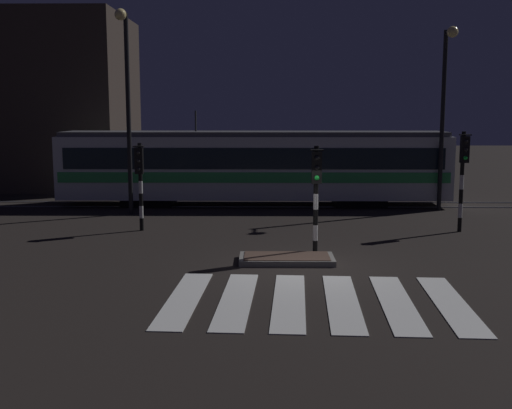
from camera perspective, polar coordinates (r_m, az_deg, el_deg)
The scene contains 12 objects.
ground_plane at distance 17.03m, azimuth 4.57°, elevation -5.74°, with size 120.00×120.00×0.00m, color black.
rail_near at distance 27.59m, azimuth 3.09°, elevation -0.22°, with size 80.00×0.12×0.03m, color #59595E.
rail_far at distance 29.01m, azimuth 2.97°, elevation 0.20°, with size 80.00×0.12×0.03m, color #59595E.
crosswalk_zebra at distance 14.19m, azimuth 5.37°, elevation -8.61°, with size 6.75×4.64×0.02m.
traffic_island at distance 17.69m, azimuth 2.76°, elevation -4.89°, with size 2.61×1.25×0.18m.
traffic_light_median_centre at distance 18.06m, azimuth 5.42°, elevation 1.82°, with size 0.36×0.42×3.17m.
traffic_light_corner_far_left at distance 22.25m, azimuth -10.37°, elevation 2.76°, with size 0.36×0.42×3.05m.
traffic_light_corner_far_right at distance 22.76m, azimuth 18.06°, elevation 3.28°, with size 0.36×0.42×3.46m.
street_lamp_trackside_right at distance 27.28m, azimuth 16.57°, elevation 9.18°, with size 0.44×1.21×7.41m.
street_lamp_trackside_left at distance 25.78m, azimuth -11.53°, elevation 10.05°, with size 0.44×1.21×7.94m.
tram at distance 28.08m, azimuth -0.20°, elevation 3.51°, with size 17.12×2.58×4.15m.
building_backdrop at distance 37.91m, azimuth -20.34°, elevation 8.61°, with size 11.76×8.00×9.24m, color #382D28.
Camera 1 is at (-1.14, -16.47, 4.16)m, focal length 44.66 mm.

